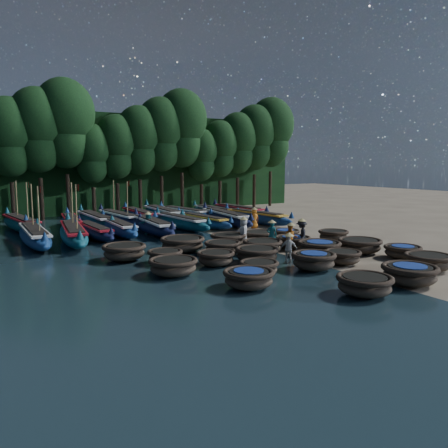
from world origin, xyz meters
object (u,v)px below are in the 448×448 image
coracle_2 (365,284)px  coracle_9 (403,251)px  long_boat_3 (117,227)px  coracle_4 (428,261)px  long_boat_0 (35,236)px  coracle_20 (124,251)px  long_boat_4 (152,226)px  long_boat_9 (21,224)px  coracle_3 (410,274)px  long_boat_5 (181,222)px  coracle_22 (228,239)px  fisherman_0 (244,231)px  fisherman_1 (272,234)px  coracle_6 (259,267)px  long_boat_15 (184,213)px  coracle_7 (314,260)px  coracle_21 (182,243)px  long_boat_12 (119,218)px  fisherman_2 (291,237)px  coracle_18 (293,241)px  long_boat_7 (225,218)px  coracle_16 (223,247)px  long_boat_6 (203,221)px  coracle_8 (343,256)px  coracle_11 (216,257)px  coracle_14 (360,245)px  long_boat_8 (256,217)px  coracle_5 (249,278)px  coracle_24 (285,234)px  coracle_17 (263,246)px  long_boat_10 (72,223)px  coracle_19 (333,235)px  long_boat_13 (139,215)px  long_boat_2 (94,231)px  fisherman_3 (302,234)px  long_boat_11 (95,220)px  coracle_13 (319,247)px  long_boat_1 (73,234)px  fisherman_6 (254,218)px  long_boat_16 (215,211)px  coracle_15 (165,256)px  coracle_12 (257,254)px

coracle_2 → coracle_9: 7.84m
long_boat_3 → coracle_4: bearing=-60.7°
long_boat_0 → coracle_20: bearing=-63.7°
long_boat_4 → long_boat_9: long_boat_9 is taller
coracle_3 → coracle_20: same height
long_boat_5 → coracle_3: bearing=-89.9°
coracle_22 → fisherman_0: bearing=-14.4°
fisherman_1 → coracle_6: bearing=88.7°
long_boat_0 → long_boat_15: long_boat_0 is taller
coracle_7 → coracle_21: coracle_21 is taller
long_boat_12 → fisherman_2: 16.60m
coracle_18 → fisherman_1: 1.40m
coracle_6 → long_boat_0: long_boat_0 is taller
long_boat_7 → coracle_16: bearing=-116.4°
long_boat_6 → coracle_20: bearing=-143.8°
long_boat_12 → long_boat_5: bearing=-58.3°
coracle_16 → coracle_8: bearing=-52.7°
coracle_16 → long_boat_5: size_ratio=0.25×
coracle_11 → coracle_21: coracle_21 is taller
coracle_14 → long_boat_8: bearing=81.6°
long_boat_5 → coracle_5: bearing=-110.2°
long_boat_7 → coracle_24: bearing=-87.0°
coracle_17 → fisherman_2: bearing=-10.0°
long_boat_10 → long_boat_12: 4.05m
long_boat_5 → long_boat_10: 8.27m
coracle_19 → long_boat_13: long_boat_13 is taller
coracle_8 → long_boat_4: long_boat_4 is taller
coracle_6 → long_boat_6: (4.95, 14.62, 0.12)m
long_boat_2 → fisherman_3: bearing=-49.8°
coracle_8 → long_boat_11: size_ratio=0.25×
long_boat_10 → coracle_13: bearing=-52.7°
long_boat_10 → long_boat_1: bearing=-93.8°
coracle_14 → coracle_24: (-1.08, 5.31, -0.04)m
coracle_16 → long_boat_12: bearing=95.3°
coracle_18 → long_boat_12: long_boat_12 is taller
coracle_16 → long_boat_1: size_ratio=0.23×
coracle_19 → long_boat_12: bearing=122.5°
fisherman_6 → coracle_5: bearing=63.0°
long_boat_16 → coracle_8: bearing=-104.9°
long_boat_3 → long_boat_8: bearing=-0.7°
long_boat_3 → fisherman_0: fisherman_0 is taller
long_boat_7 → long_boat_12: 8.77m
coracle_15 → long_boat_16: 19.40m
long_boat_4 → long_boat_11: bearing=120.6°
coracle_12 → long_boat_5: bearing=82.3°
long_boat_1 → coracle_24: bearing=-20.3°
coracle_12 → long_boat_10: (-5.68, 16.34, 0.07)m
coracle_6 → long_boat_1: 13.90m
long_boat_13 → coracle_19: bearing=-63.5°
coracle_7 → fisherman_6: size_ratio=1.43×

